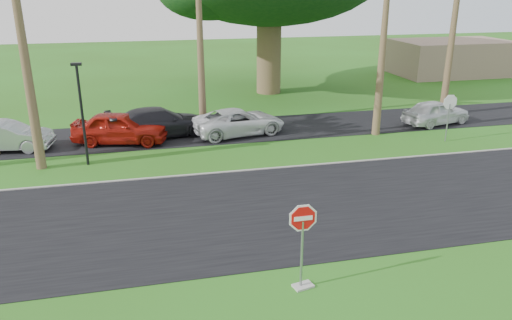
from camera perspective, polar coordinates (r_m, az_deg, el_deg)
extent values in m
plane|color=#2A5415|center=(16.52, 0.22, -8.85)|extent=(120.00, 120.00, 0.00)
cube|color=black|center=(18.26, -1.23, -5.90)|extent=(120.00, 8.00, 0.02)
cube|color=black|center=(27.97, -5.66, 3.22)|extent=(120.00, 5.00, 0.02)
cube|color=gray|center=(21.91, -3.41, -1.38)|extent=(120.00, 0.12, 0.06)
cylinder|color=gray|center=(13.64, 5.24, -10.76)|extent=(0.07, 0.07, 2.00)
cylinder|color=white|center=(13.12, 5.39, -6.61)|extent=(1.05, 0.02, 1.05)
cylinder|color=red|center=(13.12, 5.39, -6.61)|extent=(0.90, 0.02, 0.90)
cube|color=white|center=(13.12, 5.39, -6.61)|extent=(0.50, 0.02, 0.12)
cylinder|color=gray|center=(27.79, 21.03, 3.99)|extent=(0.07, 0.07, 2.00)
cylinder|color=white|center=(27.54, 21.31, 6.19)|extent=(1.05, 0.02, 1.05)
cylinder|color=red|center=(27.54, 21.31, 6.19)|extent=(0.90, 0.02, 0.90)
cube|color=white|center=(27.54, 21.31, 6.19)|extent=(0.50, 0.02, 0.12)
cone|color=brown|center=(23.21, -25.21, 12.58)|extent=(0.44, 0.44, 11.50)
cone|color=brown|center=(28.50, -6.40, 13.23)|extent=(0.44, 0.44, 9.50)
cone|color=brown|center=(27.34, 14.21, 11.44)|extent=(0.44, 0.44, 8.50)
cone|color=brown|center=(32.80, 21.77, 15.04)|extent=(0.44, 0.44, 12.00)
cylinder|color=brown|center=(37.64, 1.48, 12.21)|extent=(1.80, 1.80, 6.00)
cylinder|color=black|center=(23.48, -19.21, 4.67)|extent=(0.12, 0.12, 4.50)
cube|color=black|center=(23.03, -19.86, 10.27)|extent=(0.45, 0.25, 0.12)
cube|color=gray|center=(48.97, 21.45, 10.86)|extent=(10.00, 6.00, 3.00)
imported|color=#A0A1A7|center=(27.47, -26.70, 2.41)|extent=(4.56, 2.14, 1.44)
imported|color=#9D150D|center=(26.60, -15.28, 3.55)|extent=(5.11, 2.94, 1.63)
imported|color=black|center=(27.31, -11.00, 4.23)|extent=(5.75, 3.28, 1.57)
imported|color=silver|center=(27.24, -1.97, 4.36)|extent=(5.43, 3.32, 1.41)
imported|color=silver|center=(31.08, 19.89, 5.14)|extent=(4.44, 2.59, 1.42)
cube|color=#A09F98|center=(14.17, 5.40, -14.13)|extent=(0.62, 0.47, 0.06)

